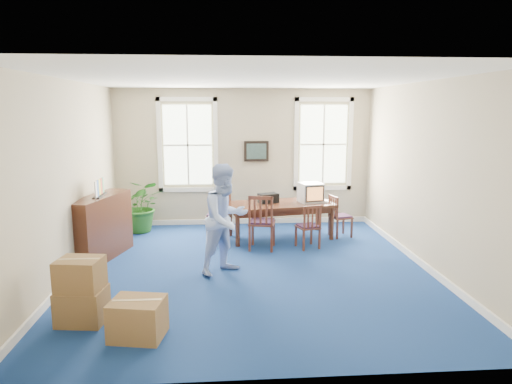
{
  "coord_description": "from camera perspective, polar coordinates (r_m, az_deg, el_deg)",
  "views": [
    {
      "loc": [
        -0.5,
        -7.48,
        2.73
      ],
      "look_at": [
        0.1,
        0.6,
        1.25
      ],
      "focal_mm": 32.0,
      "sensor_mm": 36.0,
      "label": 1
    }
  ],
  "objects": [
    {
      "name": "floor",
      "position": [
        7.98,
        -0.41,
        -9.65
      ],
      "size": [
        6.5,
        6.5,
        0.0
      ],
      "primitive_type": "plane",
      "color": "navy",
      "rests_on": "ground"
    },
    {
      "name": "ceiling",
      "position": [
        7.51,
        -0.44,
        13.93
      ],
      "size": [
        6.5,
        6.5,
        0.0
      ],
      "primitive_type": "plane",
      "rotation": [
        3.14,
        0.0,
        0.0
      ],
      "color": "white",
      "rests_on": "ground"
    },
    {
      "name": "wall_back",
      "position": [
        10.8,
        -1.57,
        4.34
      ],
      "size": [
        6.5,
        0.0,
        6.5
      ],
      "primitive_type": "plane",
      "rotation": [
        1.57,
        0.0,
        0.0
      ],
      "color": "tan",
      "rests_on": "ground"
    },
    {
      "name": "wall_front",
      "position": [
        4.41,
        2.39,
        -4.51
      ],
      "size": [
        6.5,
        0.0,
        6.5
      ],
      "primitive_type": "plane",
      "rotation": [
        -1.57,
        0.0,
        0.0
      ],
      "color": "tan",
      "rests_on": "ground"
    },
    {
      "name": "wall_left",
      "position": [
        7.97,
        -22.48,
        1.41
      ],
      "size": [
        0.0,
        6.5,
        6.5
      ],
      "primitive_type": "plane",
      "rotation": [
        1.57,
        0.0,
        1.57
      ],
      "color": "tan",
      "rests_on": "ground"
    },
    {
      "name": "wall_right",
      "position": [
        8.34,
        20.64,
        1.89
      ],
      "size": [
        0.0,
        6.5,
        6.5
      ],
      "primitive_type": "plane",
      "rotation": [
        1.57,
        0.0,
        -1.57
      ],
      "color": "tan",
      "rests_on": "ground"
    },
    {
      "name": "baseboard_back",
      "position": [
        11.04,
        -1.52,
        -3.65
      ],
      "size": [
        6.0,
        0.04,
        0.12
      ],
      "primitive_type": "cube",
      "color": "white",
      "rests_on": "ground"
    },
    {
      "name": "baseboard_left",
      "position": [
        8.32,
        -21.55,
        -9.12
      ],
      "size": [
        0.04,
        6.5,
        0.12
      ],
      "primitive_type": "cube",
      "color": "white",
      "rests_on": "ground"
    },
    {
      "name": "baseboard_right",
      "position": [
        8.67,
        19.8,
        -8.23
      ],
      "size": [
        0.04,
        6.5,
        0.12
      ],
      "primitive_type": "cube",
      "color": "white",
      "rests_on": "ground"
    },
    {
      "name": "window_left",
      "position": [
        10.78,
        -8.53,
        5.82
      ],
      "size": [
        1.4,
        0.12,
        2.2
      ],
      "primitive_type": null,
      "color": "white",
      "rests_on": "ground"
    },
    {
      "name": "window_right",
      "position": [
        11.01,
        8.41,
        5.91
      ],
      "size": [
        1.4,
        0.12,
        2.2
      ],
      "primitive_type": null,
      "color": "white",
      "rests_on": "ground"
    },
    {
      "name": "wall_picture",
      "position": [
        10.76,
        0.04,
        5.12
      ],
      "size": [
        0.58,
        0.06,
        0.48
      ],
      "primitive_type": null,
      "color": "black",
      "rests_on": "ground"
    },
    {
      "name": "conference_table",
      "position": [
        9.79,
        3.03,
        -3.56
      ],
      "size": [
        2.37,
        1.38,
        0.76
      ],
      "primitive_type": null,
      "rotation": [
        0.0,
        0.0,
        0.17
      ],
      "color": "#492415",
      "rests_on": "ground"
    },
    {
      "name": "crt_tv",
      "position": [
        9.82,
        6.84,
        -0.07
      ],
      "size": [
        0.56,
        0.59,
        0.42
      ],
      "primitive_type": null,
      "rotation": [
        0.0,
        0.0,
        0.22
      ],
      "color": "#B7B7BC",
      "rests_on": "conference_table"
    },
    {
      "name": "game_console",
      "position": [
        9.87,
        8.61,
        -1.15
      ],
      "size": [
        0.2,
        0.22,
        0.05
      ],
      "primitive_type": "cube",
      "rotation": [
        0.0,
        0.0,
        -0.34
      ],
      "color": "white",
      "rests_on": "conference_table"
    },
    {
      "name": "equipment_bag",
      "position": [
        9.71,
        1.54,
        -0.77
      ],
      "size": [
        0.47,
        0.38,
        0.2
      ],
      "primitive_type": "cube",
      "rotation": [
        0.0,
        0.0,
        0.36
      ],
      "color": "black",
      "rests_on": "conference_table"
    },
    {
      "name": "chair_near_left",
      "position": [
        8.97,
        0.76,
        -3.71
      ],
      "size": [
        0.59,
        0.59,
        1.1
      ],
      "primitive_type": null,
      "rotation": [
        0.0,
        0.0,
        2.93
      ],
      "color": "brown",
      "rests_on": "ground"
    },
    {
      "name": "chair_near_right",
      "position": [
        9.11,
        6.49,
        -4.23
      ],
      "size": [
        0.5,
        0.5,
        0.89
      ],
      "primitive_type": null,
      "rotation": [
        0.0,
        0.0,
        3.43
      ],
      "color": "brown",
      "rests_on": "ground"
    },
    {
      "name": "chair_end_left",
      "position": [
        9.68,
        -4.73,
        -2.79
      ],
      "size": [
        0.54,
        0.54,
        1.07
      ],
      "primitive_type": null,
      "rotation": [
        0.0,
        0.0,
        -1.7
      ],
      "color": "brown",
      "rests_on": "ground"
    },
    {
      "name": "chair_end_right",
      "position": [
        10.02,
        10.54,
        -2.97
      ],
      "size": [
        0.5,
        0.5,
        0.9
      ],
      "primitive_type": null,
      "rotation": [
        0.0,
        0.0,
        1.84
      ],
      "color": "brown",
      "rests_on": "ground"
    },
    {
      "name": "man",
      "position": [
        7.61,
        -3.81,
        -3.39
      ],
      "size": [
        1.14,
        1.11,
        1.85
      ],
      "primitive_type": "imported",
      "rotation": [
        0.0,
        0.0,
        0.69
      ],
      "color": "#AAC4FE",
      "rests_on": "ground"
    },
    {
      "name": "credenza",
      "position": [
        8.86,
        -18.86,
        -3.96
      ],
      "size": [
        0.87,
        1.65,
        1.25
      ],
      "primitive_type": "cube",
      "rotation": [
        0.0,
        0.0,
        -0.28
      ],
      "color": "#492415",
      "rests_on": "ground"
    },
    {
      "name": "brochure_rack",
      "position": [
        8.7,
        -19.02,
        1.06
      ],
      "size": [
        0.13,
        0.73,
        0.32
      ],
      "primitive_type": null,
      "rotation": [
        0.0,
        0.0,
        0.0
      ],
      "color": "#99999E",
      "rests_on": "credenza"
    },
    {
      "name": "potted_plant",
      "position": [
        10.53,
        -14.17,
        -1.67
      ],
      "size": [
        1.16,
        1.03,
        1.19
      ],
      "primitive_type": "imported",
      "rotation": [
        0.0,
        0.0,
        -0.1
      ],
      "color": "#1F5719",
      "rests_on": "ground"
    },
    {
      "name": "cardboard_boxes",
      "position": [
        6.43,
        -18.78,
        -10.99
      ],
      "size": [
        1.74,
        1.74,
        0.9
      ],
      "primitive_type": null,
      "rotation": [
        0.0,
        0.0,
        -0.11
      ],
      "color": "olive",
      "rests_on": "ground"
    }
  ]
}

